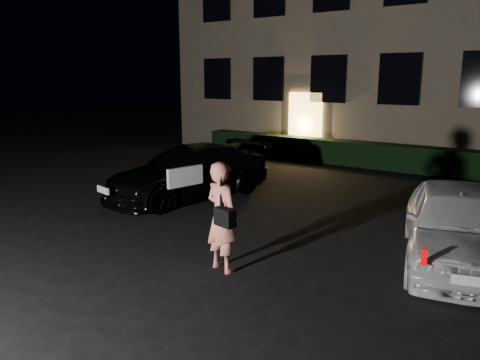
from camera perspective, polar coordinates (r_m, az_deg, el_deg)
The scene contains 6 objects.
ground at distance 7.81m, azimuth -8.10°, elevation -10.70°, with size 80.00×80.00×0.00m, color black.
building at distance 20.95m, azimuth 22.99°, elevation 19.53°, with size 20.00×8.11×12.00m.
hedge at distance 16.63m, azimuth 17.80°, elevation 2.69°, with size 15.00×0.70×0.85m, color black.
sedan at distance 12.12m, azimuth -6.28°, elevation 0.98°, with size 2.73×4.89×1.34m.
hatch at distance 8.54m, azimuth 24.93°, elevation -4.92°, with size 2.66×4.27×1.36m.
man at distance 7.42m, azimuth -2.20°, elevation -4.48°, with size 0.75×0.56×1.78m.
Camera 1 is at (5.05, -5.13, 3.04)m, focal length 35.00 mm.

